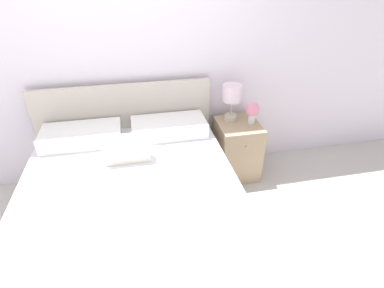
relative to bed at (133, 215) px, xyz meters
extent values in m
plane|color=#BCB7B2|center=(0.00, 1.00, -0.30)|extent=(12.00, 12.00, 0.00)
cube|color=white|center=(0.00, 1.07, 1.00)|extent=(8.00, 0.06, 2.60)
cube|color=white|center=(0.00, -0.07, -0.14)|extent=(1.65, 2.15, 0.33)
cube|color=white|center=(0.00, -0.07, 0.14)|extent=(1.62, 2.10, 0.24)
cube|color=beige|center=(0.00, 0.98, 0.20)|extent=(1.69, 0.05, 1.01)
cube|color=white|center=(-0.40, 0.75, 0.33)|extent=(0.69, 0.36, 0.14)
cube|color=white|center=(0.40, 0.75, 0.33)|extent=(0.69, 0.36, 0.14)
cube|color=white|center=(0.00, 0.37, 0.37)|extent=(0.36, 0.13, 0.22)
cube|color=tan|center=(1.10, 0.75, 0.00)|extent=(0.41, 0.46, 0.60)
sphere|color=#B2AD93|center=(1.10, 0.51, 0.16)|extent=(0.02, 0.02, 0.02)
cylinder|color=beige|center=(1.04, 0.85, 0.32)|extent=(0.13, 0.13, 0.06)
cylinder|color=#B7B29E|center=(1.04, 0.85, 0.43)|extent=(0.02, 0.02, 0.15)
cylinder|color=silver|center=(1.04, 0.85, 0.59)|extent=(0.19, 0.19, 0.16)
cylinder|color=white|center=(1.22, 0.74, 0.35)|extent=(0.06, 0.06, 0.10)
sphere|color=pink|center=(1.22, 0.74, 0.45)|extent=(0.14, 0.14, 0.14)
sphere|color=#609356|center=(1.26, 0.74, 0.41)|extent=(0.06, 0.06, 0.06)
camera|label=1|loc=(0.10, -1.75, 1.66)|focal=28.00mm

